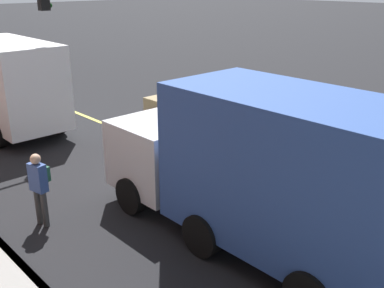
{
  "coord_description": "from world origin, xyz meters",
  "views": [
    {
      "loc": [
        -8.16,
        8.89,
        5.3
      ],
      "look_at": [
        -0.71,
        1.93,
        1.56
      ],
      "focal_mm": 42.13,
      "sensor_mm": 36.0,
      "label": 1
    }
  ],
  "objects_px": {
    "truck_blue": "(263,168)",
    "pedestrian_with_backpack": "(39,184)",
    "car_tan": "(196,107)",
    "truck_white": "(2,82)"
  },
  "relations": [
    {
      "from": "car_tan",
      "to": "truck_white",
      "type": "xyz_separation_m",
      "value": [
        4.81,
        5.28,
        0.95
      ]
    },
    {
      "from": "truck_blue",
      "to": "pedestrian_with_backpack",
      "type": "relative_size",
      "value": 4.15
    },
    {
      "from": "car_tan",
      "to": "truck_blue",
      "type": "height_order",
      "value": "truck_blue"
    },
    {
      "from": "car_tan",
      "to": "pedestrian_with_backpack",
      "type": "xyz_separation_m",
      "value": [
        -2.95,
        7.58,
        0.25
      ]
    },
    {
      "from": "truck_white",
      "to": "truck_blue",
      "type": "height_order",
      "value": "truck_blue"
    },
    {
      "from": "truck_white",
      "to": "truck_blue",
      "type": "distance_m",
      "value": 11.68
    },
    {
      "from": "car_tan",
      "to": "pedestrian_with_backpack",
      "type": "height_order",
      "value": "pedestrian_with_backpack"
    },
    {
      "from": "truck_blue",
      "to": "pedestrian_with_backpack",
      "type": "distance_m",
      "value": 4.94
    },
    {
      "from": "truck_blue",
      "to": "pedestrian_with_backpack",
      "type": "bearing_deg",
      "value": 37.07
    },
    {
      "from": "truck_blue",
      "to": "pedestrian_with_backpack",
      "type": "height_order",
      "value": "truck_blue"
    }
  ]
}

